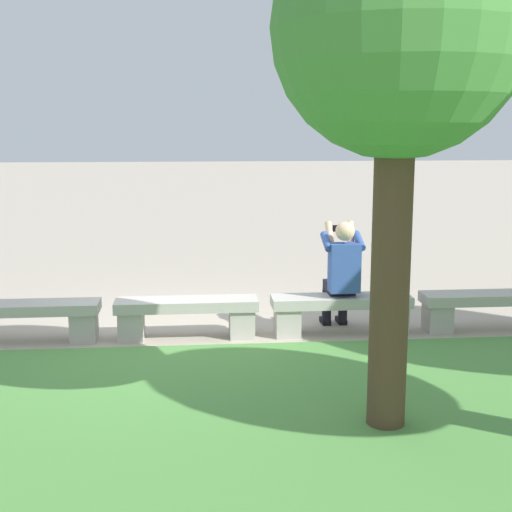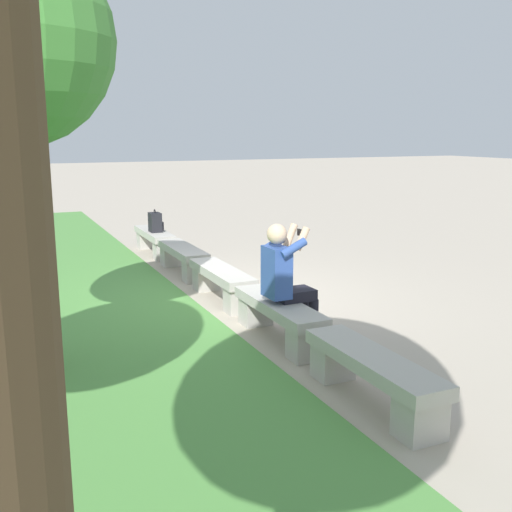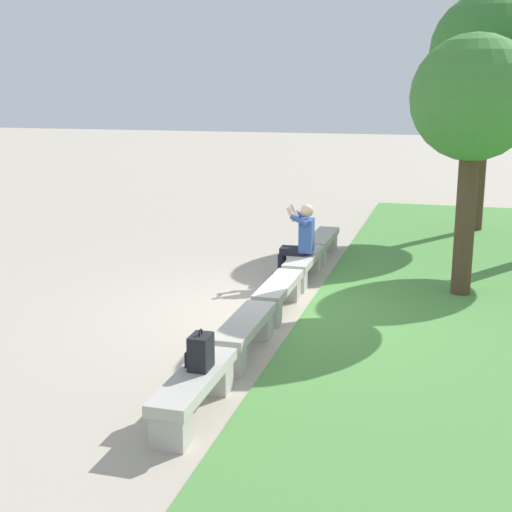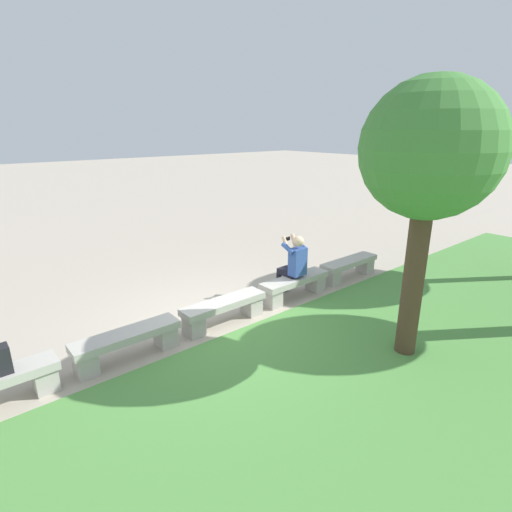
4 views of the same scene
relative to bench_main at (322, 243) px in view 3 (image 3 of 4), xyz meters
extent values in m
plane|color=#B2A593|center=(3.55, 0.00, -0.29)|extent=(80.00, 80.00, 0.00)
cube|color=#B7B2A8|center=(0.00, 0.00, 0.10)|extent=(1.61, 0.40, 0.12)
cube|color=#B7B2A8|center=(-0.63, 0.00, -0.12)|extent=(0.28, 0.34, 0.33)
cube|color=#B7B2A8|center=(0.63, 0.00, -0.12)|extent=(0.28, 0.34, 0.33)
cube|color=#B7B2A8|center=(1.78, 0.00, 0.10)|extent=(1.61, 0.40, 0.12)
cube|color=#B7B2A8|center=(1.15, 0.00, -0.12)|extent=(0.28, 0.34, 0.33)
cube|color=#B7B2A8|center=(2.40, 0.00, -0.12)|extent=(0.28, 0.34, 0.33)
cube|color=#B7B2A8|center=(3.55, 0.00, 0.10)|extent=(1.61, 0.40, 0.12)
cube|color=#B7B2A8|center=(2.93, 0.00, -0.12)|extent=(0.28, 0.34, 0.33)
cube|color=#B7B2A8|center=(4.18, 0.00, -0.12)|extent=(0.28, 0.34, 0.33)
cube|color=#B7B2A8|center=(5.33, 0.00, 0.10)|extent=(1.61, 0.40, 0.12)
cube|color=#B7B2A8|center=(4.70, 0.00, -0.12)|extent=(0.28, 0.34, 0.33)
cube|color=#B7B2A8|center=(5.95, 0.00, -0.12)|extent=(0.28, 0.34, 0.33)
cube|color=#B7B2A8|center=(7.10, 0.00, 0.10)|extent=(1.61, 0.40, 0.12)
cube|color=#B7B2A8|center=(6.48, 0.00, -0.12)|extent=(0.28, 0.34, 0.33)
cube|color=#B7B2A8|center=(7.73, 0.00, -0.12)|extent=(0.28, 0.34, 0.33)
cube|color=black|center=(1.67, -0.45, -0.26)|extent=(0.11, 0.24, 0.06)
cylinder|color=black|center=(1.67, -0.38, -0.05)|extent=(0.11, 0.11, 0.42)
cube|color=black|center=(1.87, -0.45, -0.26)|extent=(0.11, 0.24, 0.06)
cylinder|color=black|center=(1.87, -0.38, -0.05)|extent=(0.11, 0.11, 0.42)
cube|color=black|center=(1.77, -0.19, 0.22)|extent=(0.31, 0.43, 0.12)
cube|color=#33519E|center=(1.76, 0.04, 0.50)|extent=(0.35, 0.23, 0.56)
sphere|color=beige|center=(1.76, 0.04, 0.92)|extent=(0.22, 0.22, 0.22)
cylinder|color=#33519E|center=(1.57, -0.07, 0.79)|extent=(0.10, 0.31, 0.21)
cylinder|color=beige|center=(1.64, -0.20, 0.87)|extent=(0.10, 0.19, 0.27)
cylinder|color=#33519E|center=(1.95, -0.05, 0.79)|extent=(0.10, 0.31, 0.21)
cylinder|color=beige|center=(1.89, -0.20, 0.87)|extent=(0.11, 0.19, 0.27)
cube|color=black|center=(1.77, -0.26, 0.91)|extent=(0.15, 0.02, 0.08)
cube|color=black|center=(6.95, 0.02, 0.34)|extent=(0.28, 0.20, 0.36)
cube|color=black|center=(6.95, -0.09, 0.27)|extent=(0.20, 0.06, 0.16)
torus|color=black|center=(6.95, 0.02, 0.54)|extent=(0.10, 0.02, 0.10)
cylinder|color=#4C3826|center=(1.95, 2.59, 0.96)|extent=(0.30, 0.30, 2.51)
sphere|color=#428438|center=(1.95, 2.59, 2.78)|extent=(1.90, 1.90, 1.90)
cylinder|color=#4C3826|center=(-3.50, 2.94, 1.32)|extent=(0.26, 0.26, 3.22)
sphere|color=#387A33|center=(-3.50, 2.94, 3.69)|extent=(2.53, 2.53, 2.53)
camera|label=1|loc=(3.47, 7.86, 2.10)|focal=50.00mm
camera|label=2|loc=(-3.92, 2.85, 1.99)|focal=42.00mm
camera|label=3|loc=(13.32, 2.37, 2.96)|focal=50.00mm
camera|label=4|loc=(7.24, 5.30, 3.06)|focal=28.00mm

